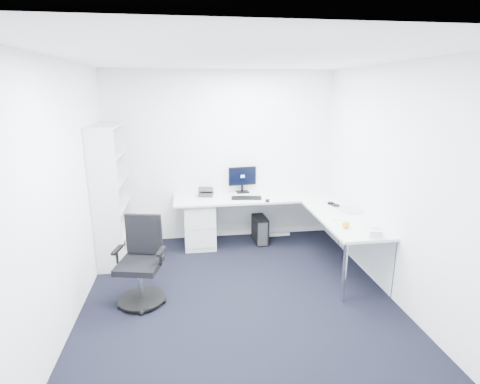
{
  "coord_description": "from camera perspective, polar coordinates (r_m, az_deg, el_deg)",
  "views": [
    {
      "loc": [
        -0.55,
        -3.81,
        2.41
      ],
      "look_at": [
        0.15,
        1.05,
        1.05
      ],
      "focal_mm": 28.0,
      "sensor_mm": 36.0,
      "label": 1
    }
  ],
  "objects": [
    {
      "name": "ground",
      "position": [
        4.54,
        0.01,
        -16.57
      ],
      "size": [
        4.2,
        4.2,
        0.0
      ],
      "primitive_type": "plane",
      "color": "black"
    },
    {
      "name": "ceiling",
      "position": [
        3.86,
        0.02,
        19.81
      ],
      "size": [
        4.2,
        4.2,
        0.0
      ],
      "primitive_type": "plane",
      "color": "white"
    },
    {
      "name": "wall_back",
      "position": [
        6.03,
        -2.85,
        5.33
      ],
      "size": [
        3.6,
        0.02,
        2.7
      ],
      "primitive_type": "cube",
      "color": "white",
      "rests_on": "ground"
    },
    {
      "name": "wall_front",
      "position": [
        2.08,
        8.58,
        -15.2
      ],
      "size": [
        3.6,
        0.02,
        2.7
      ],
      "primitive_type": "cube",
      "color": "white",
      "rests_on": "ground"
    },
    {
      "name": "wall_left",
      "position": [
        4.15,
        -25.43,
        -0.85
      ],
      "size": [
        0.02,
        4.2,
        2.7
      ],
      "primitive_type": "cube",
      "color": "white",
      "rests_on": "ground"
    },
    {
      "name": "wall_right",
      "position": [
        4.6,
        22.81,
        0.94
      ],
      "size": [
        0.02,
        4.2,
        2.7
      ],
      "primitive_type": "cube",
      "color": "white",
      "rests_on": "ground"
    },
    {
      "name": "l_desk",
      "position": [
        5.69,
        3.5,
        -5.36
      ],
      "size": [
        2.65,
        1.48,
        0.77
      ],
      "primitive_type": null,
      "color": "silver",
      "rests_on": "ground"
    },
    {
      "name": "drawer_pedestal",
      "position": [
        5.94,
        -6.15,
        -4.77
      ],
      "size": [
        0.48,
        0.59,
        0.73
      ],
      "primitive_type": "cube",
      "color": "silver",
      "rests_on": "ground"
    },
    {
      "name": "bookshelf",
      "position": [
        5.56,
        -19.05,
        -0.35
      ],
      "size": [
        0.38,
        0.98,
        1.95
      ],
      "primitive_type": null,
      "color": "silver",
      "rests_on": "ground"
    },
    {
      "name": "task_chair",
      "position": [
        4.46,
        -15.12,
        -10.38
      ],
      "size": [
        0.68,
        0.68,
        1.01
      ],
      "primitive_type": null,
      "rotation": [
        0.0,
        0.0,
        -0.22
      ],
      "color": "black",
      "rests_on": "ground"
    },
    {
      "name": "black_pc_tower",
      "position": [
        6.09,
        3.07,
        -5.73
      ],
      "size": [
        0.21,
        0.44,
        0.42
      ],
      "primitive_type": "cube",
      "rotation": [
        0.0,
        0.0,
        0.06
      ],
      "color": "black",
      "rests_on": "ground"
    },
    {
      "name": "beige_pc_tower",
      "position": [
        6.05,
        -13.86,
        -6.53
      ],
      "size": [
        0.2,
        0.41,
        0.38
      ],
      "primitive_type": "cube",
      "rotation": [
        0.0,
        0.0,
        0.06
      ],
      "color": "#BDBAA0",
      "rests_on": "ground"
    },
    {
      "name": "power_strip",
      "position": [
        6.43,
        5.99,
        -6.43
      ],
      "size": [
        0.35,
        0.07,
        0.04
      ],
      "primitive_type": "cube",
      "rotation": [
        0.0,
        0.0,
        0.03
      ],
      "color": "silver",
      "rests_on": "ground"
    },
    {
      "name": "monitor",
      "position": [
        6.05,
        0.38,
        1.93
      ],
      "size": [
        0.47,
        0.2,
        0.44
      ],
      "primitive_type": null,
      "rotation": [
        0.0,
        0.0,
        0.11
      ],
      "color": "black",
      "rests_on": "l_desk"
    },
    {
      "name": "black_keyboard",
      "position": [
        5.76,
        0.98,
        -0.9
      ],
      "size": [
        0.48,
        0.22,
        0.02
      ],
      "primitive_type": "cube",
      "rotation": [
        0.0,
        0.0,
        -0.13
      ],
      "color": "black",
      "rests_on": "l_desk"
    },
    {
      "name": "mouse",
      "position": [
        5.63,
        4.22,
        -1.3
      ],
      "size": [
        0.08,
        0.1,
        0.03
      ],
      "primitive_type": "cube",
      "rotation": [
        0.0,
        0.0,
        -0.35
      ],
      "color": "black",
      "rests_on": "l_desk"
    },
    {
      "name": "desk_phone",
      "position": [
        5.93,
        -5.2,
        0.15
      ],
      "size": [
        0.25,
        0.25,
        0.15
      ],
      "primitive_type": null,
      "rotation": [
        0.0,
        0.0,
        -0.18
      ],
      "color": "#29292B",
      "rests_on": "l_desk"
    },
    {
      "name": "laptop",
      "position": [
        5.38,
        16.46,
        -1.46
      ],
      "size": [
        0.4,
        0.4,
        0.25
      ],
      "primitive_type": null,
      "rotation": [
        0.0,
        0.0,
        0.14
      ],
      "color": "silver",
      "rests_on": "l_desk"
    },
    {
      "name": "white_keyboard",
      "position": [
        5.14,
        13.49,
        -3.46
      ],
      "size": [
        0.14,
        0.4,
        0.01
      ],
      "primitive_type": "cube",
      "rotation": [
        0.0,
        0.0,
        0.08
      ],
      "color": "silver",
      "rests_on": "l_desk"
    },
    {
      "name": "headphones",
      "position": [
        5.58,
        14.07,
        -1.74
      ],
      "size": [
        0.18,
        0.23,
        0.05
      ],
      "primitive_type": null,
      "rotation": [
        0.0,
        0.0,
        0.28
      ],
      "color": "black",
      "rests_on": "l_desk"
    },
    {
      "name": "orange_fruit",
      "position": [
        4.72,
        15.81,
        -4.82
      ],
      "size": [
        0.09,
        0.09,
        0.09
      ],
      "primitive_type": "sphere",
      "color": "orange",
      "rests_on": "l_desk"
    },
    {
      "name": "tissue_box",
      "position": [
        4.6,
        19.57,
        -5.68
      ],
      "size": [
        0.19,
        0.28,
        0.09
      ],
      "primitive_type": "cube",
      "rotation": [
        0.0,
        0.0,
        -0.23
      ],
      "color": "silver",
      "rests_on": "l_desk"
    }
  ]
}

